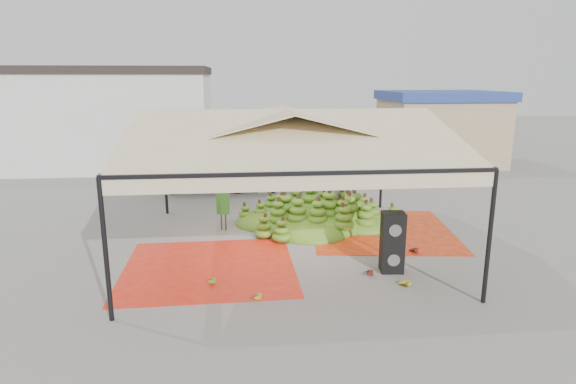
{
  "coord_description": "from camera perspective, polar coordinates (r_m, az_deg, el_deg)",
  "views": [
    {
      "loc": [
        -1.29,
        -13.32,
        4.87
      ],
      "look_at": [
        0.2,
        1.5,
        1.3
      ],
      "focal_mm": 30.0,
      "sensor_mm": 36.0,
      "label": 1
    }
  ],
  "objects": [
    {
      "name": "building_tan",
      "position": [
        28.78,
        17.53,
        7.29
      ],
      "size": [
        6.3,
        5.3,
        4.1
      ],
      "color": "tan",
      "rests_on": "ground"
    },
    {
      "name": "hand_yellow_b",
      "position": [
        11.04,
        -4.12,
        -12.12
      ],
      "size": [
        0.48,
        0.4,
        0.22
      ],
      "primitive_type": "ellipsoid",
      "rotation": [
        0.0,
        0.0,
        -0.01
      ],
      "color": "gold",
      "rests_on": "ground"
    },
    {
      "name": "vendor",
      "position": [
        17.47,
        5.44,
        0.08
      ],
      "size": [
        0.64,
        0.45,
        1.68
      ],
      "primitive_type": "imported",
      "rotation": [
        0.0,
        0.0,
        3.07
      ],
      "color": "gray",
      "rests_on": "ground"
    },
    {
      "name": "banana_leaves",
      "position": [
        15.79,
        -6.88,
        -4.58
      ],
      "size": [
        0.96,
        1.36,
        3.7
      ],
      "primitive_type": null,
      "color": "#286C1D",
      "rests_on": "ground"
    },
    {
      "name": "ground",
      "position": [
        14.24,
        -0.2,
        -6.52
      ],
      "size": [
        90.0,
        90.0,
        0.0
      ],
      "primitive_type": "plane",
      "color": "slate",
      "rests_on": "ground"
    },
    {
      "name": "tarp_right",
      "position": [
        16.01,
        11.05,
        -4.46
      ],
      "size": [
        4.95,
        5.14,
        0.01
      ],
      "primitive_type": "cube",
      "rotation": [
        0.0,
        0.0,
        -0.12
      ],
      "color": "#E45015",
      "rests_on": "ground"
    },
    {
      "name": "speaker_stack",
      "position": [
        12.57,
        12.27,
        -5.83
      ],
      "size": [
        0.61,
        0.55,
        1.56
      ],
      "rotation": [
        0.0,
        0.0,
        -0.1
      ],
      "color": "black",
      "rests_on": "ground"
    },
    {
      "name": "truck_left",
      "position": [
        21.4,
        -6.62,
        3.57
      ],
      "size": [
        5.81,
        2.15,
        1.97
      ],
      "rotation": [
        0.0,
        0.0,
        -0.03
      ],
      "color": "#4A3718",
      "rests_on": "ground"
    },
    {
      "name": "hand_yellow_a",
      "position": [
        11.92,
        13.44,
        -10.45
      ],
      "size": [
        0.61,
        0.56,
        0.23
      ],
      "primitive_type": "ellipsoid",
      "rotation": [
        0.0,
        0.0,
        0.36
      ],
      "color": "gold",
      "rests_on": "ground"
    },
    {
      "name": "hanging_bunches",
      "position": [
        14.68,
        -0.64,
        4.66
      ],
      "size": [
        3.24,
        0.24,
        0.2
      ],
      "color": "#4C7518",
      "rests_on": "ground"
    },
    {
      "name": "truck_right",
      "position": [
        24.74,
        8.08,
        5.07
      ],
      "size": [
        6.48,
        4.47,
        2.12
      ],
      "rotation": [
        0.0,
        0.0,
        0.43
      ],
      "color": "#452F17",
      "rests_on": "ground"
    },
    {
      "name": "building_white",
      "position": [
        28.75,
        -23.61,
        8.07
      ],
      "size": [
        14.3,
        6.3,
        5.4
      ],
      "color": "silver",
      "rests_on": "ground"
    },
    {
      "name": "hand_red_a",
      "position": [
        12.43,
        9.27,
        -9.27
      ],
      "size": [
        0.51,
        0.45,
        0.2
      ],
      "primitive_type": "ellipsoid",
      "rotation": [
        0.0,
        0.0,
        -0.2
      ],
      "color": "#5B2114",
      "rests_on": "ground"
    },
    {
      "name": "banana_heap",
      "position": [
        16.16,
        3.8,
        -1.84
      ],
      "size": [
        6.93,
        6.33,
        1.22
      ],
      "primitive_type": "ellipsoid",
      "rotation": [
        0.0,
        0.0,
        0.35
      ],
      "color": "#417B19",
      "rests_on": "ground"
    },
    {
      "name": "canopy_tent",
      "position": [
        13.47,
        -0.21,
        6.78
      ],
      "size": [
        8.1,
        8.1,
        4.0
      ],
      "color": "black",
      "rests_on": "ground"
    },
    {
      "name": "hand_green",
      "position": [
        11.96,
        -9.41,
        -10.2
      ],
      "size": [
        0.47,
        0.39,
        0.21
      ],
      "primitive_type": "ellipsoid",
      "rotation": [
        0.0,
        0.0,
        -0.03
      ],
      "color": "#44841B",
      "rests_on": "ground"
    },
    {
      "name": "tarp_left",
      "position": [
        12.93,
        -9.29,
        -8.81
      ],
      "size": [
        4.49,
        4.28,
        0.01
      ],
      "primitive_type": "cube",
      "rotation": [
        0.0,
        0.0,
        0.02
      ],
      "color": "red",
      "rests_on": "ground"
    },
    {
      "name": "hand_red_b",
      "position": [
        14.15,
        14.44,
        -6.63
      ],
      "size": [
        0.51,
        0.43,
        0.22
      ],
      "primitive_type": "ellipsoid",
      "rotation": [
        0.0,
        0.0,
        0.08
      ],
      "color": "#581A14",
      "rests_on": "ground"
    }
  ]
}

